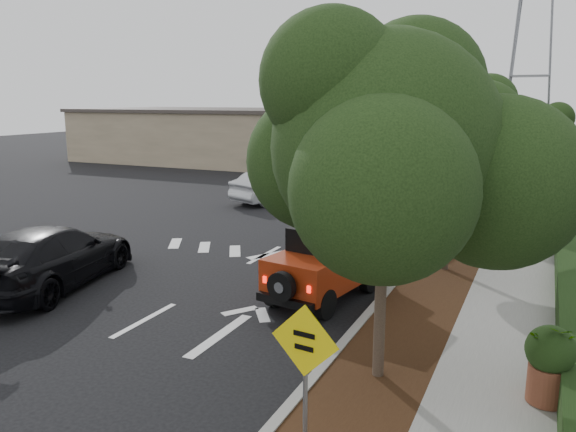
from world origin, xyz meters
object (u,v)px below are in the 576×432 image
Objects in this scene: red_jeep at (328,261)px; speed_hump_sign at (305,359)px; silver_suv_ahead at (369,223)px; black_suv_oncoming at (51,256)px.

red_jeep is 1.73× the size of speed_hump_sign.
speed_hump_sign is (2.58, -11.67, 0.71)m from silver_suv_ahead.
speed_hump_sign reaches higher than silver_suv_ahead.
speed_hump_sign is (2.05, -6.29, 0.56)m from red_jeep.
red_jeep reaches higher than silver_suv_ahead.
speed_hump_sign is at bearing 143.44° from black_suv_oncoming.
red_jeep is 7.40m from black_suv_oncoming.
black_suv_oncoming is 9.95m from speed_hump_sign.
silver_suv_ahead is 11.98m from speed_hump_sign.
speed_hump_sign is (9.08, -4.00, 0.68)m from black_suv_oncoming.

